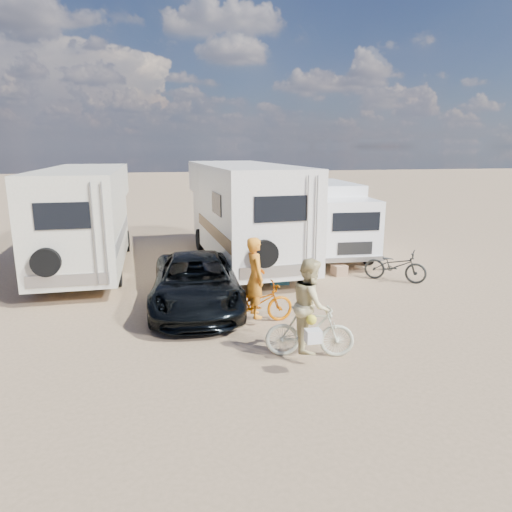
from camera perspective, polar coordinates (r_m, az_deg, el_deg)
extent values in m
plane|color=tan|center=(10.94, 4.50, -9.05)|extent=(140.00, 140.00, 0.00)
imported|color=black|center=(12.30, -7.35, -3.20)|extent=(2.61, 5.06, 1.36)
imported|color=#C35C00|center=(11.16, -0.08, -5.87)|extent=(1.90, 0.78, 0.97)
imported|color=beige|center=(9.49, 6.60, -9.18)|extent=(1.85, 0.94, 1.07)
imported|color=orange|center=(11.02, -0.08, -3.53)|extent=(0.51, 0.73, 1.92)
imported|color=#D3C286|center=(9.35, 6.67, -6.95)|extent=(0.91, 1.05, 1.86)
imported|color=black|center=(15.24, 16.70, -1.13)|extent=(1.93, 1.70, 1.01)
cube|color=teal|center=(14.43, 2.90, -2.48)|extent=(0.65, 0.53, 0.47)
cube|color=#937054|center=(15.60, 10.16, -1.71)|extent=(0.49, 0.49, 0.34)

